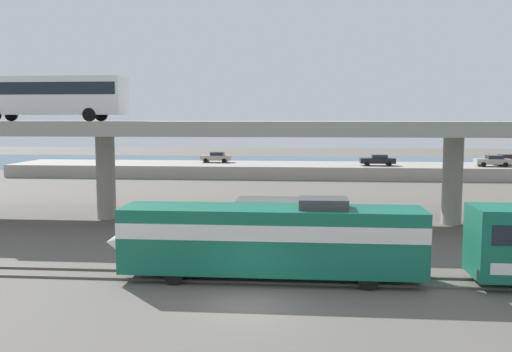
{
  "coord_description": "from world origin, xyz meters",
  "views": [
    {
      "loc": [
        2.44,
        -23.31,
        8.09
      ],
      "look_at": [
        -1.02,
        15.31,
        4.07
      ],
      "focal_mm": 39.08,
      "sensor_mm": 36.0,
      "label": 1
    }
  ],
  "objects_px": {
    "parked_car_1": "(216,157)",
    "parked_car_2": "(378,160)",
    "parked_car_0": "(493,161)",
    "transit_bus_on_overpass": "(48,94)",
    "parked_car_3": "(508,159)",
    "service_truck_west": "(259,221)",
    "train_locomotive": "(257,237)"
  },
  "relations": [
    {
      "from": "parked_car_2",
      "to": "transit_bus_on_overpass",
      "type": "bearing_deg",
      "value": 49.45
    },
    {
      "from": "transit_bus_on_overpass",
      "to": "train_locomotive",
      "type": "bearing_deg",
      "value": -39.73
    },
    {
      "from": "transit_bus_on_overpass",
      "to": "parked_car_1",
      "type": "relative_size",
      "value": 2.76
    },
    {
      "from": "parked_car_0",
      "to": "parked_car_3",
      "type": "height_order",
      "value": "same"
    },
    {
      "from": "train_locomotive",
      "to": "transit_bus_on_overpass",
      "type": "distance_m",
      "value": 23.99
    },
    {
      "from": "train_locomotive",
      "to": "parked_car_1",
      "type": "distance_m",
      "value": 53.81
    },
    {
      "from": "train_locomotive",
      "to": "transit_bus_on_overpass",
      "type": "relative_size",
      "value": 1.33
    },
    {
      "from": "parked_car_1",
      "to": "parked_car_2",
      "type": "xyz_separation_m",
      "value": [
        22.78,
        -3.59,
        0.0
      ]
    },
    {
      "from": "parked_car_0",
      "to": "parked_car_2",
      "type": "distance_m",
      "value": 15.11
    },
    {
      "from": "train_locomotive",
      "to": "parked_car_1",
      "type": "height_order",
      "value": "train_locomotive"
    },
    {
      "from": "transit_bus_on_overpass",
      "to": "parked_car_2",
      "type": "distance_m",
      "value": 46.21
    },
    {
      "from": "transit_bus_on_overpass",
      "to": "service_truck_west",
      "type": "relative_size",
      "value": 1.76
    },
    {
      "from": "train_locomotive",
      "to": "transit_bus_on_overpass",
      "type": "bearing_deg",
      "value": -39.73
    },
    {
      "from": "train_locomotive",
      "to": "service_truck_west",
      "type": "height_order",
      "value": "train_locomotive"
    },
    {
      "from": "parked_car_0",
      "to": "parked_car_1",
      "type": "relative_size",
      "value": 1.04
    },
    {
      "from": "service_truck_west",
      "to": "parked_car_3",
      "type": "relative_size",
      "value": 1.5
    },
    {
      "from": "parked_car_0",
      "to": "parked_car_3",
      "type": "relative_size",
      "value": 1.0
    },
    {
      "from": "parked_car_2",
      "to": "parked_car_3",
      "type": "height_order",
      "value": "same"
    },
    {
      "from": "parked_car_1",
      "to": "parked_car_0",
      "type": "bearing_deg",
      "value": 174.64
    },
    {
      "from": "service_truck_west",
      "to": "parked_car_0",
      "type": "height_order",
      "value": "parked_car_0"
    },
    {
      "from": "transit_bus_on_overpass",
      "to": "parked_car_2",
      "type": "xyz_separation_m",
      "value": [
        29.65,
        34.65,
        -7.45
      ]
    },
    {
      "from": "parked_car_1",
      "to": "parked_car_2",
      "type": "relative_size",
      "value": 0.93
    },
    {
      "from": "service_truck_west",
      "to": "parked_car_3",
      "type": "height_order",
      "value": "parked_car_3"
    },
    {
      "from": "parked_car_3",
      "to": "parked_car_1",
      "type": "bearing_deg",
      "value": 178.31
    },
    {
      "from": "transit_bus_on_overpass",
      "to": "parked_car_0",
      "type": "bearing_deg",
      "value": 37.77
    },
    {
      "from": "service_truck_west",
      "to": "parked_car_0",
      "type": "distance_m",
      "value": 50.22
    },
    {
      "from": "service_truck_west",
      "to": "parked_car_0",
      "type": "relative_size",
      "value": 1.5
    },
    {
      "from": "parked_car_3",
      "to": "transit_bus_on_overpass",
      "type": "bearing_deg",
      "value": -142.05
    },
    {
      "from": "transit_bus_on_overpass",
      "to": "service_truck_west",
      "type": "bearing_deg",
      "value": -22.8
    },
    {
      "from": "transit_bus_on_overpass",
      "to": "parked_car_3",
      "type": "bearing_deg",
      "value": 37.95
    },
    {
      "from": "service_truck_west",
      "to": "parked_car_1",
      "type": "distance_m",
      "value": 46.51
    },
    {
      "from": "train_locomotive",
      "to": "service_truck_west",
      "type": "distance_m",
      "value": 7.41
    }
  ]
}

